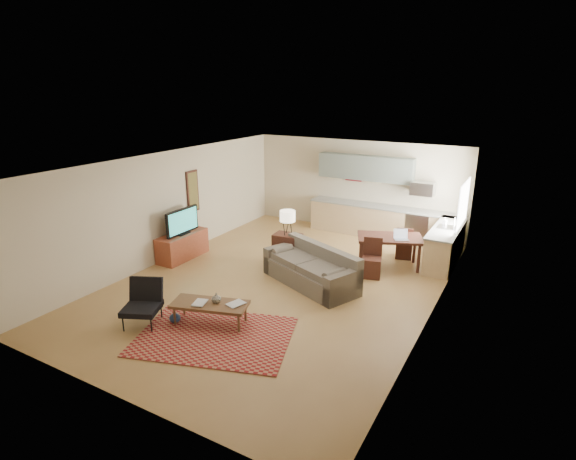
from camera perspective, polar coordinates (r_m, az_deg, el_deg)
The scene contains 25 objects.
room at distance 9.64m, azimuth -0.87°, elevation 0.65°, with size 9.00×9.00×9.00m.
kitchen_counter_back at distance 13.25m, azimuth 11.68°, elevation 1.07°, with size 4.26×0.64×0.92m, color tan, non-canonical shape.
kitchen_counter_right at distance 11.71m, azimuth 19.33°, elevation -1.82°, with size 0.64×2.26×0.92m, color tan, non-canonical shape.
kitchen_range at distance 12.98m, azimuth 16.28°, elevation 0.32°, with size 0.62×0.62×0.90m, color #A5A8AD.
kitchen_microwave at distance 12.73m, azimuth 16.73°, elevation 5.07°, with size 0.62×0.40×0.35m, color #A5A8AD.
upper_cabinets at distance 13.23m, azimuth 9.80°, elevation 7.80°, with size 2.80×0.34×0.70m, color slate.
window_right at distance 11.37m, azimuth 21.37°, elevation 3.12°, with size 0.02×1.40×1.05m, color white.
wall_art_left at distance 12.13m, azimuth -11.98°, elevation 4.83°, with size 0.06×0.42×1.10m, color olive, non-canonical shape.
triptych at distance 13.53m, azimuth 8.35°, elevation 7.23°, with size 1.70×0.04×0.50m, color beige, non-canonical shape.
rug at distance 8.20m, azimuth -9.31°, elevation -13.14°, with size 2.65×1.83×0.02m, color maroon.
sofa at distance 9.89m, azimuth 2.85°, elevation -4.67°, with size 2.40×1.04×0.83m, color #5D5548, non-canonical shape.
coffee_table at distance 8.52m, azimuth -9.85°, elevation -10.36°, with size 1.41×0.56×0.42m, color #52341D, non-canonical shape.
book_a at distance 8.47m, azimuth -11.84°, elevation -8.97°, with size 0.30×0.35×0.03m, color maroon.
book_b at distance 8.38m, azimuth -7.13°, elevation -9.03°, with size 0.32×0.37×0.02m, color navy.
vase at distance 8.39m, azimuth -9.10°, elevation -8.49°, with size 0.21×0.21×0.18m, color black.
armchair at distance 8.69m, azimuth -18.13°, elevation -8.96°, with size 0.72×0.72×0.83m, color black, non-canonical shape.
tv_credenza at distance 11.72m, azimuth -13.26°, elevation -1.95°, with size 0.54×1.41×0.65m, color brown, non-canonical shape.
tv at distance 11.48m, azimuth -13.29°, elevation 1.07°, with size 0.11×1.09×0.65m, color black, non-canonical shape.
console_table at distance 11.00m, azimuth -0.06°, elevation -2.45°, with size 0.66×0.44×0.77m, color #351912, non-canonical shape.
table_lamp at distance 10.78m, azimuth -0.06°, elevation 1.00°, with size 0.37×0.37×0.62m, color beige, non-canonical shape.
dining_table at distance 11.12m, azimuth 12.69°, elevation -2.70°, with size 1.51×0.87×0.77m, color #351912, non-canonical shape.
dining_chair_near at distance 10.44m, azimuth 10.60°, elevation -3.55°, with size 0.43×0.45×0.89m, color #351912, non-canonical shape.
dining_chair_far at distance 11.77m, azimuth 14.58°, elevation -1.47°, with size 0.40×0.42×0.84m, color #351912, non-canonical shape.
laptop at distance 10.79m, azimuth 14.24°, elevation -0.62°, with size 0.32×0.24×0.24m, color #A5A8AD, non-canonical shape.
soap_bottle at distance 11.74m, azimuth 19.30°, elevation 1.08°, with size 0.11×0.11×0.19m, color beige.
Camera 1 is at (4.63, -7.97, 4.20)m, focal length 28.00 mm.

